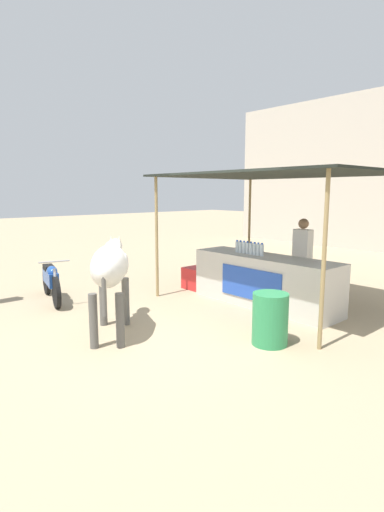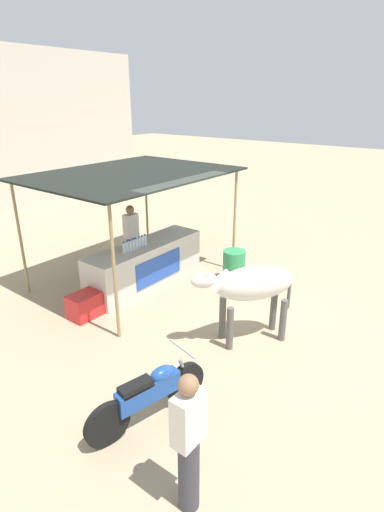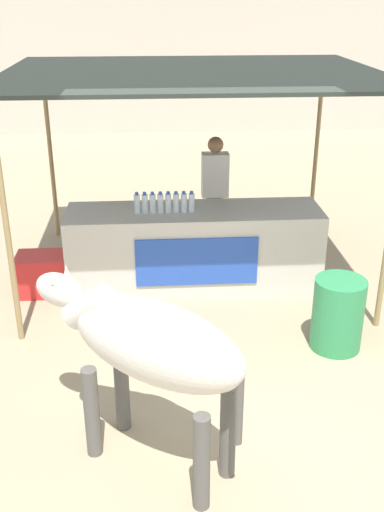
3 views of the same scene
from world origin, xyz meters
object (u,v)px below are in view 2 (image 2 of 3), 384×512
object	(u,v)px
motorcycle_parked	(150,393)
cow	(251,286)
vendor_behind_counter	(132,238)
passerby_on_street	(189,443)
water_barrel	(234,266)
stall_counter	(146,264)
cooler_box	(85,305)

from	to	relation	value
motorcycle_parked	cow	bearing A→B (deg)	-1.03
vendor_behind_counter	passerby_on_street	distance (m)	6.23
water_barrel	motorcycle_parked	distance (m)	4.54
water_barrel	cow	size ratio (longest dim) A/B	0.45
stall_counter	vendor_behind_counter	world-z (taller)	vendor_behind_counter
cooler_box	passerby_on_street	bearing A→B (deg)	-114.51
stall_counter	motorcycle_parked	xyz separation A→B (m)	(-2.99, -2.94, -0.05)
cooler_box	cow	size ratio (longest dim) A/B	0.36
vendor_behind_counter	motorcycle_parked	xyz separation A→B (m)	(-3.31, -3.70, -0.42)
water_barrel	motorcycle_parked	size ratio (longest dim) A/B	0.42
cow	motorcycle_parked	bearing A→B (deg)	178.97
vendor_behind_counter	stall_counter	bearing A→B (deg)	-113.07
stall_counter	water_barrel	size ratio (longest dim) A/B	4.01
cooler_box	water_barrel	distance (m)	3.43
stall_counter	cooler_box	world-z (taller)	stall_counter
vendor_behind_counter	motorcycle_parked	bearing A→B (deg)	-131.84
water_barrel	passerby_on_street	world-z (taller)	passerby_on_street
stall_counter	vendor_behind_counter	xyz separation A→B (m)	(0.32, 0.75, 0.37)
stall_counter	motorcycle_parked	size ratio (longest dim) A/B	1.69
cooler_box	passerby_on_street	world-z (taller)	passerby_on_street
water_barrel	cow	bearing A→B (deg)	-141.64
motorcycle_parked	cooler_box	bearing A→B (deg)	67.42
motorcycle_parked	passerby_on_street	xyz separation A→B (m)	(-0.63, -1.13, 0.42)
passerby_on_street	motorcycle_parked	bearing A→B (deg)	60.87
stall_counter	vendor_behind_counter	distance (m)	0.90
vendor_behind_counter	cow	distance (m)	3.84
stall_counter	water_barrel	bearing A→B (deg)	-48.91
cooler_box	cow	world-z (taller)	cow
stall_counter	cow	world-z (taller)	cow
vendor_behind_counter	water_barrel	world-z (taller)	vendor_behind_counter
stall_counter	cooler_box	xyz separation A→B (m)	(-1.81, -0.10, -0.24)
vendor_behind_counter	cow	bearing A→B (deg)	-102.97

